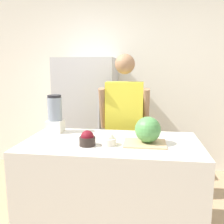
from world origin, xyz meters
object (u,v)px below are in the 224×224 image
(refrigerator, at_px, (88,118))
(person, at_px, (124,127))
(bowl_cream, at_px, (109,140))
(watermelon, at_px, (148,130))
(bowl_cherries, at_px, (87,139))
(blender, at_px, (55,115))

(refrigerator, bearing_deg, person, -47.73)
(person, distance_m, bowl_cream, 0.82)
(person, bearing_deg, refrigerator, 132.27)
(bowl_cream, bearing_deg, watermelon, 13.84)
(bowl_cherries, bearing_deg, watermelon, 13.13)
(refrigerator, height_order, person, person)
(refrigerator, xyz_separation_m, watermelon, (0.84, -1.38, 0.20))
(person, distance_m, blender, 0.82)
(watermelon, relative_size, blender, 0.59)
(person, height_order, blender, person)
(person, relative_size, watermelon, 7.85)
(bowl_cherries, relative_size, bowl_cream, 1.05)
(person, height_order, bowl_cherries, person)
(bowl_cherries, xyz_separation_m, bowl_cream, (0.17, 0.04, -0.01))
(refrigerator, relative_size, person, 0.99)
(refrigerator, bearing_deg, blender, -93.31)
(refrigerator, distance_m, bowl_cherries, 1.53)
(refrigerator, xyz_separation_m, person, (0.58, -0.64, 0.03))
(bowl_cherries, relative_size, blender, 0.36)
(watermelon, bearing_deg, bowl_cherries, -166.87)
(refrigerator, relative_size, watermelon, 7.76)
(refrigerator, height_order, watermelon, refrigerator)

